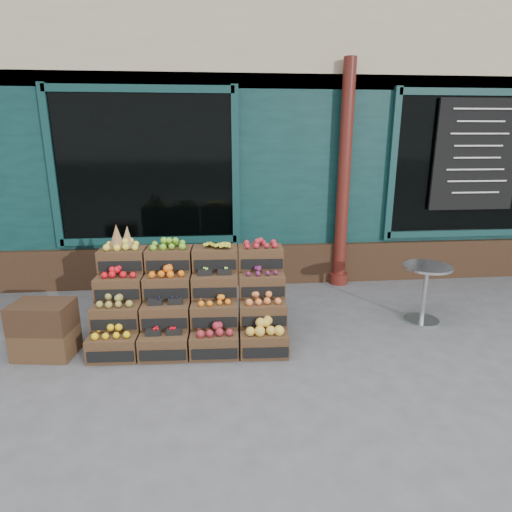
{
  "coord_description": "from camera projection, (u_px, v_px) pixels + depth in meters",
  "views": [
    {
      "loc": [
        -0.66,
        -4.0,
        2.19
      ],
      "look_at": [
        -0.2,
        0.7,
        0.85
      ],
      "focal_mm": 30.0,
      "sensor_mm": 36.0,
      "label": 1
    }
  ],
  "objects": [
    {
      "name": "spare_crates",
      "position": [
        44.0,
        329.0,
        4.34
      ],
      "size": [
        0.62,
        0.47,
        0.58
      ],
      "rotation": [
        0.0,
        0.0,
        -0.13
      ],
      "color": "#432C1A",
      "rests_on": "ground"
    },
    {
      "name": "bistro_table",
      "position": [
        425.0,
        287.0,
        5.09
      ],
      "size": [
        0.56,
        0.56,
        0.71
      ],
      "rotation": [
        0.0,
        0.0,
        0.1
      ],
      "color": "#B6B9BD",
      "rests_on": "ground"
    },
    {
      "name": "shopkeeper",
      "position": [
        146.0,
        206.0,
        6.9
      ],
      "size": [
        0.83,
        0.58,
        2.19
      ],
      "primitive_type": "imported",
      "rotation": [
        0.0,
        0.0,
        3.22
      ],
      "color": "#1B602D",
      "rests_on": "ground"
    },
    {
      "name": "ground",
      "position": [
        281.0,
        351.0,
        4.49
      ],
      "size": [
        60.0,
        60.0,
        0.0
      ],
      "primitive_type": "plane",
      "color": "#4D4D50",
      "rests_on": "ground"
    },
    {
      "name": "crate_display",
      "position": [
        192.0,
        304.0,
        4.71
      ],
      "size": [
        2.06,
        1.07,
        1.27
      ],
      "rotation": [
        0.0,
        0.0,
        -0.05
      ],
      "color": "#432C1A",
      "rests_on": "ground"
    },
    {
      "name": "shop_facade",
      "position": [
        245.0,
        125.0,
        8.73
      ],
      "size": [
        12.0,
        6.24,
        4.8
      ],
      "color": "#0E302F",
      "rests_on": "ground"
    }
  ]
}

